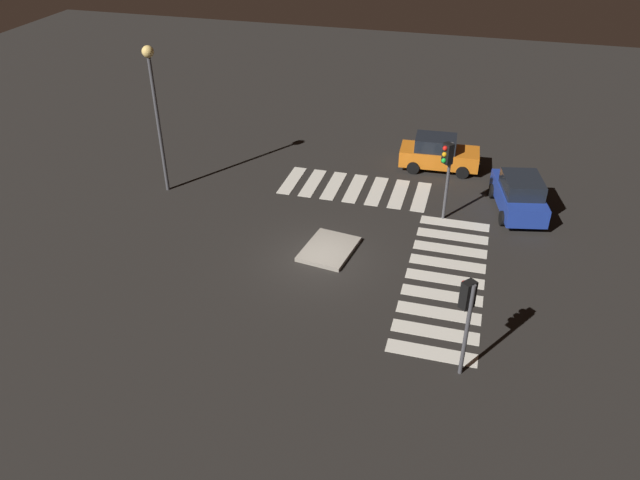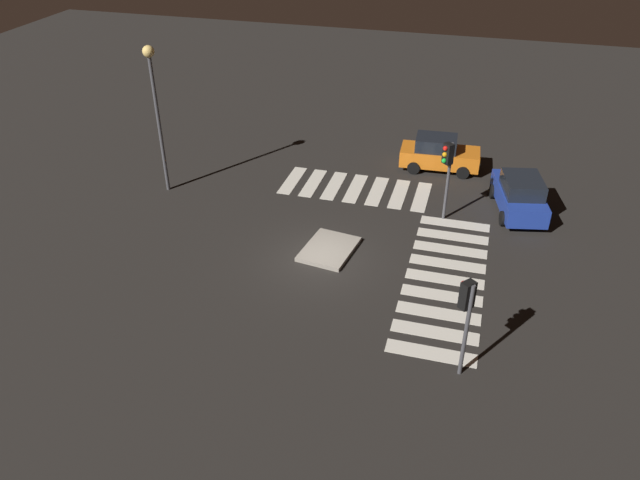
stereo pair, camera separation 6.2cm
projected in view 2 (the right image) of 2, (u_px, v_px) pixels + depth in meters
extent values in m
plane|color=black|center=(320.00, 260.00, 26.66)|extent=(80.00, 80.00, 0.00)
cube|color=gray|center=(329.00, 249.00, 27.19)|extent=(2.99, 2.41, 0.18)
cube|color=#1E389E|center=(519.00, 198.00, 29.81)|extent=(4.69, 2.77, 0.90)
cube|color=black|center=(523.00, 185.00, 29.15)|extent=(2.56, 2.15, 0.73)
cylinder|color=black|center=(493.00, 191.00, 31.22)|extent=(0.75, 0.40, 0.71)
cylinder|color=black|center=(530.00, 192.00, 31.13)|extent=(0.75, 0.40, 0.71)
cylinder|color=black|center=(503.00, 219.00, 28.92)|extent=(0.75, 0.40, 0.71)
cylinder|color=black|center=(543.00, 220.00, 28.83)|extent=(0.75, 0.40, 0.71)
sphere|color=#F2EABF|center=(499.00, 177.00, 31.65)|extent=(0.24, 0.24, 0.24)
sphere|color=#F2EABF|center=(520.00, 178.00, 31.60)|extent=(0.24, 0.24, 0.24)
cube|color=orange|center=(440.00, 157.00, 33.84)|extent=(2.04, 4.32, 0.87)
cube|color=black|center=(436.00, 143.00, 33.47)|extent=(1.76, 2.25, 0.70)
cylinder|color=black|center=(464.00, 159.00, 34.54)|extent=(0.28, 0.69, 0.68)
cylinder|color=black|center=(463.00, 172.00, 33.07)|extent=(0.28, 0.69, 0.68)
cylinder|color=black|center=(416.00, 154.00, 35.02)|extent=(0.28, 0.69, 0.68)
cylinder|color=black|center=(413.00, 168.00, 33.55)|extent=(0.28, 0.69, 0.68)
sphere|color=#F2EABF|center=(478.00, 156.00, 33.87)|extent=(0.23, 0.23, 0.23)
sphere|color=#F2EABF|center=(478.00, 164.00, 33.04)|extent=(0.23, 0.23, 0.23)
cylinder|color=#47474C|center=(466.00, 331.00, 19.91)|extent=(0.14, 0.14, 3.67)
cube|color=black|center=(467.00, 295.00, 19.31)|extent=(0.54, 0.53, 0.96)
sphere|color=red|center=(464.00, 284.00, 19.29)|extent=(0.22, 0.22, 0.22)
sphere|color=orange|center=(463.00, 292.00, 19.45)|extent=(0.22, 0.22, 0.22)
sphere|color=green|center=(462.00, 299.00, 19.61)|extent=(0.22, 0.22, 0.22)
cylinder|color=#47474C|center=(448.00, 182.00, 28.58)|extent=(0.14, 0.14, 3.90)
cube|color=black|center=(448.00, 154.00, 27.72)|extent=(0.54, 0.54, 0.96)
sphere|color=red|center=(445.00, 148.00, 27.47)|extent=(0.22, 0.22, 0.22)
sphere|color=orange|center=(445.00, 155.00, 27.63)|extent=(0.22, 0.22, 0.22)
sphere|color=green|center=(444.00, 161.00, 27.79)|extent=(0.22, 0.22, 0.22)
cylinder|color=#47474C|center=(159.00, 126.00, 30.32)|extent=(0.18, 0.18, 6.94)
sphere|color=#F9D172|center=(148.00, 51.00, 28.36)|extent=(0.56, 0.56, 0.56)
cube|color=silver|center=(431.00, 353.00, 21.70)|extent=(0.70, 3.20, 0.02)
cube|color=silver|center=(435.00, 332.00, 22.63)|extent=(0.70, 3.20, 0.02)
cube|color=silver|center=(438.00, 313.00, 23.57)|extent=(0.70, 3.20, 0.02)
cube|color=silver|center=(442.00, 295.00, 24.50)|extent=(0.70, 3.20, 0.02)
cube|color=silver|center=(445.00, 279.00, 25.44)|extent=(0.70, 3.20, 0.02)
cube|color=silver|center=(448.00, 264.00, 26.38)|extent=(0.70, 3.20, 0.02)
cube|color=silver|center=(450.00, 250.00, 27.31)|extent=(0.70, 3.20, 0.02)
cube|color=silver|center=(453.00, 236.00, 28.25)|extent=(0.70, 3.20, 0.02)
cube|color=silver|center=(455.00, 224.00, 29.18)|extent=(0.70, 3.20, 0.02)
cube|color=silver|center=(422.00, 197.00, 31.45)|extent=(3.20, 0.70, 0.02)
cube|color=silver|center=(399.00, 194.00, 31.71)|extent=(3.20, 0.70, 0.02)
cube|color=silver|center=(377.00, 191.00, 31.97)|extent=(3.20, 0.70, 0.02)
cube|color=silver|center=(355.00, 188.00, 32.23)|extent=(3.20, 0.70, 0.02)
cube|color=silver|center=(334.00, 186.00, 32.49)|extent=(3.20, 0.70, 0.02)
cube|color=silver|center=(313.00, 183.00, 32.76)|extent=(3.20, 0.70, 0.02)
cube|color=silver|center=(292.00, 180.00, 33.02)|extent=(3.20, 0.70, 0.02)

